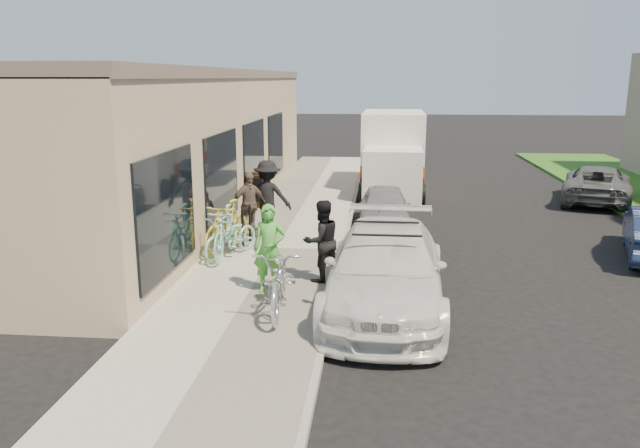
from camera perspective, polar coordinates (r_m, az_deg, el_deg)
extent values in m
plane|color=black|center=(11.48, 3.45, -7.14)|extent=(120.00, 120.00, 0.00)
cube|color=#A7A496|center=(14.49, -4.04, -2.47)|extent=(3.00, 34.00, 0.15)
cube|color=gray|center=(14.32, 2.10, -2.67)|extent=(0.12, 34.00, 0.13)
cube|color=tan|center=(19.67, -11.16, 7.19)|extent=(3.50, 20.00, 4.00)
cube|color=#695A4F|center=(19.57, -11.44, 13.31)|extent=(3.60, 20.00, 0.25)
cube|color=black|center=(11.66, -13.79, 1.02)|extent=(0.06, 3.00, 2.20)
cube|color=black|center=(15.43, -8.96, 4.16)|extent=(0.06, 3.00, 2.20)
cube|color=black|center=(19.29, -6.03, 6.05)|extent=(0.06, 3.00, 2.20)
cube|color=black|center=(23.20, -4.07, 7.30)|extent=(0.06, 3.00, 2.20)
cylinder|color=black|center=(14.45, -7.09, -0.46)|extent=(0.06, 0.06, 0.88)
cylinder|color=black|center=(15.00, -6.43, 0.06)|extent=(0.06, 0.06, 0.88)
cylinder|color=black|center=(14.63, -6.80, 1.49)|extent=(0.11, 0.59, 0.06)
cube|color=black|center=(18.74, -5.94, 2.96)|extent=(0.64, 0.30, 1.02)
cube|color=black|center=(19.10, -5.64, 3.16)|extent=(0.64, 0.30, 1.02)
cube|color=black|center=(18.70, -5.98, 3.10)|extent=(0.51, 0.21, 0.73)
imported|color=silver|center=(10.98, 6.02, -4.16)|extent=(2.24, 5.07, 1.45)
cylinder|color=black|center=(10.25, 6.14, -1.09)|extent=(1.15, 0.04, 0.04)
cylinder|color=black|center=(11.19, 6.10, 0.13)|extent=(1.15, 0.04, 0.04)
imported|color=#939498|center=(16.98, 5.92, 1.54)|extent=(1.40, 3.35, 1.13)
cube|color=silver|center=(20.30, 6.61, 4.36)|extent=(1.89, 1.89, 1.77)
cube|color=black|center=(20.25, 6.64, 5.40)|extent=(1.72, 0.09, 0.84)
cube|color=silver|center=(23.00, 6.66, 6.80)|extent=(2.21, 3.95, 2.70)
cube|color=#C4360B|center=(23.07, 6.62, 5.30)|extent=(2.23, 3.96, 0.51)
cylinder|color=black|center=(19.95, 3.90, 2.76)|extent=(0.25, 0.75, 0.74)
cylinder|color=black|center=(19.95, 9.25, 2.62)|extent=(0.25, 0.75, 0.74)
cylinder|color=black|center=(20.95, 4.03, 3.27)|extent=(0.25, 0.75, 0.74)
cylinder|color=black|center=(20.96, 9.12, 3.14)|extent=(0.25, 0.75, 0.74)
cylinder|color=black|center=(24.44, 4.40, 4.70)|extent=(0.25, 0.75, 0.74)
cylinder|color=black|center=(24.45, 8.78, 4.58)|extent=(0.25, 0.75, 0.74)
imported|color=#4F5254|center=(22.31, 23.99, 3.36)|extent=(3.26, 4.73, 1.20)
imported|color=silver|center=(10.48, -3.70, -4.95)|extent=(0.94, 2.24, 1.15)
imported|color=green|center=(11.35, -4.65, -2.27)|extent=(0.60, 0.39, 1.63)
imported|color=black|center=(11.93, 0.15, -1.56)|extent=(0.98, 0.94, 1.59)
imported|color=#83C4B4|center=(13.71, -8.65, -0.75)|extent=(0.55, 1.88, 1.13)
imported|color=#83C4B4|center=(13.78, -8.13, -1.11)|extent=(1.28, 1.83, 0.91)
imported|color=gold|center=(14.23, -8.49, -0.21)|extent=(1.05, 1.96, 1.14)
imported|color=black|center=(15.76, -4.81, 2.51)|extent=(1.20, 0.71, 1.84)
imported|color=brown|center=(15.36, -6.54, 1.76)|extent=(0.98, 0.90, 1.61)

